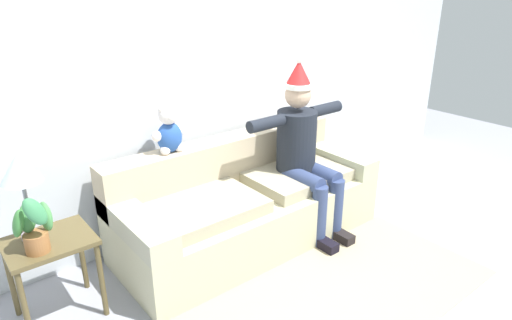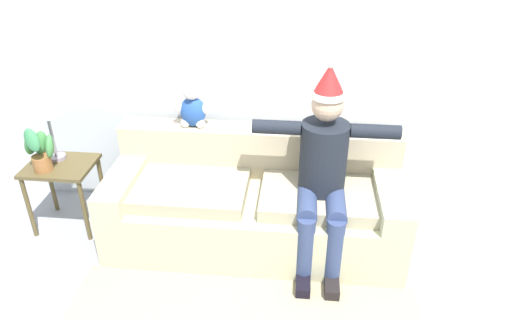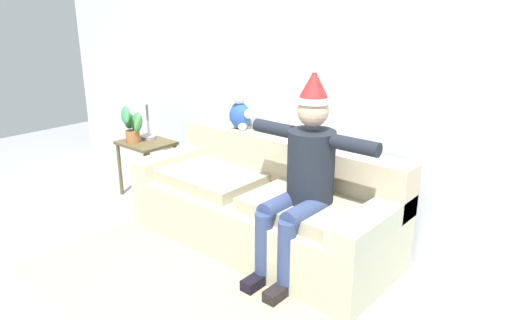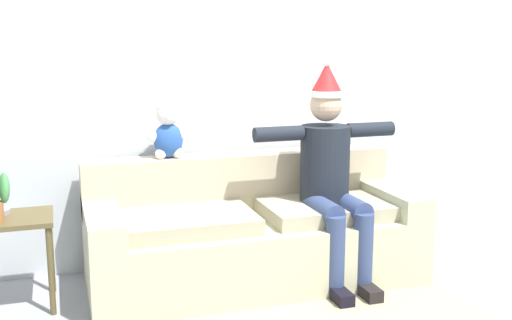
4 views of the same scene
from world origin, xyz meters
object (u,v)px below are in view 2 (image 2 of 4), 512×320
Objects in this scene: side_table at (62,175)px; table_lamp at (45,107)px; person_seated at (323,167)px; potted_plant at (40,150)px; teddy_bear at (192,106)px; couch at (255,202)px.

side_table is 0.56m from table_lamp.
table_lamp is (-2.11, 0.25, 0.26)m from person_seated.
side_table is 1.45× the size of potted_plant.
side_table is (-2.05, 0.16, -0.29)m from person_seated.
teddy_bear is at bearing 156.42° from person_seated.
potted_plant is (-1.63, -0.09, 0.42)m from couch.
couch is 0.68m from person_seated.
table_lamp reaches higher than side_table.
person_seated is 2.62× the size of side_table.
person_seated is 1.13m from teddy_bear.
teddy_bear is (-1.02, 0.44, 0.24)m from person_seated.
couch is 1.47× the size of person_seated.
table_lamp is at bearing 176.99° from couch.
couch is 1.69m from potted_plant.
teddy_bear reaches higher than potted_plant.
person_seated is 2.08m from side_table.
couch is 3.87× the size of side_table.
potted_plant is (-2.13, 0.08, -0.02)m from person_seated.
person_seated is 3.96× the size of teddy_bear.
couch is 5.84× the size of teddy_bear.
teddy_bear is 1.20m from potted_plant.
person_seated is at bearing -4.60° from side_table.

